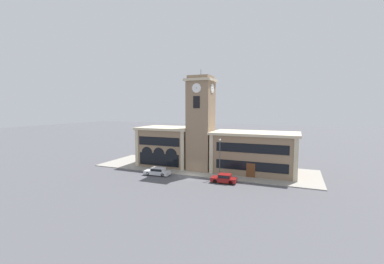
{
  "coord_description": "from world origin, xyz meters",
  "views": [
    {
      "loc": [
        17.15,
        -40.94,
        11.99
      ],
      "look_at": [
        -0.9,
        2.97,
        7.59
      ],
      "focal_mm": 24.0,
      "sensor_mm": 36.0,
      "label": 1
    }
  ],
  "objects": [
    {
      "name": "sidewalk_kerb",
      "position": [
        0.0,
        6.46,
        0.07
      ],
      "size": [
        43.07,
        12.91,
        0.15
      ],
      "color": "gray",
      "rests_on": "ground_plane"
    },
    {
      "name": "town_hall_right_wing",
      "position": [
        10.04,
        6.91,
        3.84
      ],
      "size": [
        15.7,
        8.64,
        7.62
      ],
      "color": "#897056",
      "rests_on": "ground_plane"
    },
    {
      "name": "clock_tower",
      "position": [
        0.0,
        5.2,
        9.07
      ],
      "size": [
        5.17,
        5.17,
        19.27
      ],
      "color": "#897056",
      "rests_on": "ground_plane"
    },
    {
      "name": "town_hall_left_wing",
      "position": [
        -8.01,
        6.9,
        4.05
      ],
      "size": [
        11.65,
        8.64,
        8.05
      ],
      "color": "#897056",
      "rests_on": "ground_plane"
    },
    {
      "name": "street_lamp",
      "position": [
        5.18,
        0.62,
        4.44
      ],
      "size": [
        0.36,
        0.36,
        6.67
      ],
      "color": "#4C4C51",
      "rests_on": "sidewalk_kerb"
    },
    {
      "name": "ground_plane",
      "position": [
        0.0,
        0.0,
        0.0
      ],
      "size": [
        300.0,
        300.0,
        0.0
      ],
      "primitive_type": "plane",
      "color": "#4C4C51"
    },
    {
      "name": "parked_car_near",
      "position": [
        -5.73,
        -1.56,
        0.73
      ],
      "size": [
        4.78,
        2.14,
        1.39
      ],
      "rotation": [
        0.0,
        0.0,
        3.2
      ],
      "color": "silver",
      "rests_on": "ground_plane"
    },
    {
      "name": "parked_car_mid",
      "position": [
        6.57,
        -1.56,
        0.75
      ],
      "size": [
        4.13,
        2.03,
        1.44
      ],
      "rotation": [
        0.0,
        0.0,
        3.2
      ],
      "color": "maroon",
      "rests_on": "ground_plane"
    }
  ]
}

